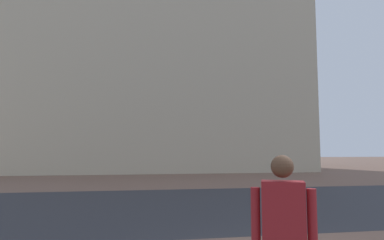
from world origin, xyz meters
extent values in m
plane|color=brown|center=(0.00, 10.00, 0.00)|extent=(120.00, 120.00, 0.00)
cube|color=#2D2D33|center=(0.00, 7.01, 0.00)|extent=(120.00, 8.27, 0.00)
cube|color=beige|center=(-1.40, 28.04, 9.72)|extent=(26.32, 15.01, 19.44)
cylinder|color=beige|center=(10.25, 22.03, 11.35)|extent=(2.80, 2.80, 22.69)
cube|color=maroon|center=(-1.29, -0.79, 1.17)|extent=(0.45, 0.36, 0.62)
cylinder|color=maroon|center=(-1.05, -0.89, 1.12)|extent=(0.09, 0.09, 0.59)
cylinder|color=maroon|center=(-1.53, -0.69, 1.12)|extent=(0.09, 0.09, 0.59)
cube|color=black|center=(-1.25, -0.69, 1.19)|extent=(0.31, 0.24, 0.40)
sphere|color=brown|center=(-1.29, -0.79, 1.62)|extent=(0.22, 0.22, 0.22)
camera|label=1|loc=(-2.69, -3.83, 1.78)|focal=31.06mm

